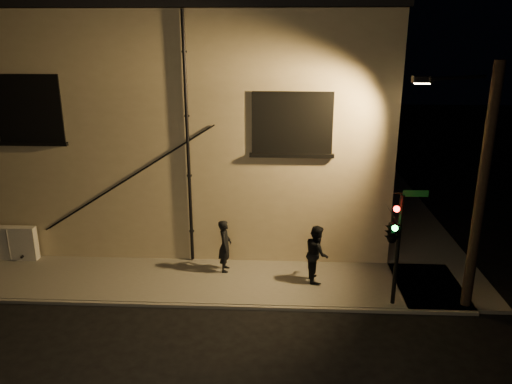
# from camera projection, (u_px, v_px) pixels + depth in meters

# --- Properties ---
(ground) EXTENTS (90.00, 90.00, 0.00)m
(ground) POSITION_uv_depth(u_px,v_px,m) (236.00, 308.00, 14.74)
(ground) COLOR black
(sidewalk) EXTENTS (21.00, 16.00, 0.12)m
(sidewalk) POSITION_uv_depth(u_px,v_px,m) (279.00, 246.00, 18.84)
(sidewalk) COLOR #67635C
(sidewalk) RESTS_ON ground
(building) EXTENTS (16.20, 12.23, 8.80)m
(building) POSITION_uv_depth(u_px,v_px,m) (186.00, 112.00, 22.11)
(building) COLOR #C8B690
(building) RESTS_ON ground
(utility_cabinet) EXTENTS (1.85, 0.31, 1.21)m
(utility_cabinet) POSITION_uv_depth(u_px,v_px,m) (11.00, 243.00, 17.48)
(utility_cabinet) COLOR silver
(utility_cabinet) RESTS_ON sidewalk
(pedestrian_a) EXTENTS (0.43, 0.66, 1.79)m
(pedestrian_a) POSITION_uv_depth(u_px,v_px,m) (225.00, 246.00, 16.54)
(pedestrian_a) COLOR black
(pedestrian_a) RESTS_ON sidewalk
(pedestrian_b) EXTENTS (0.78, 0.96, 1.86)m
(pedestrian_b) POSITION_uv_depth(u_px,v_px,m) (317.00, 253.00, 15.89)
(pedestrian_b) COLOR black
(pedestrian_b) RESTS_ON sidewalk
(traffic_signal) EXTENTS (1.15, 2.03, 3.50)m
(traffic_signal) POSITION_uv_depth(u_px,v_px,m) (393.00, 230.00, 13.96)
(traffic_signal) COLOR black
(traffic_signal) RESTS_ON sidewalk
(streetlamp_pole) EXTENTS (2.02, 1.39, 7.11)m
(streetlamp_pole) POSITION_uv_depth(u_px,v_px,m) (478.00, 185.00, 13.67)
(streetlamp_pole) COLOR black
(streetlamp_pole) RESTS_ON ground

